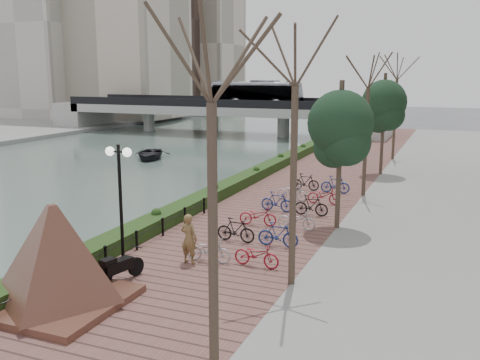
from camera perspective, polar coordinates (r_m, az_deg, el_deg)
The scene contains 14 objects.
ground at distance 20.24m, azimuth -18.98°, elevation -10.42°, with size 220.00×220.00×0.00m, color #59595B.
river_water at distance 48.36m, azimuth -13.03°, elevation 2.39°, with size 30.00×130.00×0.02m, color #4D6159.
promenade at distance 33.40m, azimuth 6.63°, elevation -0.91°, with size 8.00×75.00×0.50m, color brown.
hedge at distance 36.64m, azimuth 2.59°, elevation 1.12°, with size 1.10×56.00×0.60m, color #193714.
chain_fence at distance 20.59m, azimuth -12.49°, elevation -7.16°, with size 0.10×14.10×0.70m.
granite_monument at distance 16.68m, azimuth -19.10°, elevation -7.58°, with size 5.03×5.03×3.08m.
lamppost at distance 19.03m, azimuth -12.72°, elevation 0.17°, with size 1.02×0.32×4.38m.
motorcycle at distance 18.25m, azimuth -12.68°, elevation -8.99°, with size 0.54×1.72×1.08m, color black, non-canonical shape.
pedestrian at distance 19.47m, azimuth -5.47°, elevation -6.25°, with size 0.67×0.44×1.85m, color brown.
bicycle_parking at distance 25.12m, azimuth 4.86°, elevation -3.27°, with size 2.40×14.69×1.00m.
street_trees at distance 27.30m, azimuth 12.15°, elevation 3.50°, with size 3.20×37.12×6.80m.
bridge at distance 64.78m, azimuth -2.00°, elevation 7.86°, with size 36.00×10.77×6.50m.
boat at distance 46.67m, azimuth -9.60°, elevation 2.79°, with size 3.21×4.49×0.93m, color black.
far_buildings at distance 97.03m, azimuth -12.45°, elevation 16.30°, with size 35.00×38.00×38.00m.
Camera 1 is at (12.70, -13.96, 7.29)m, focal length 40.00 mm.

